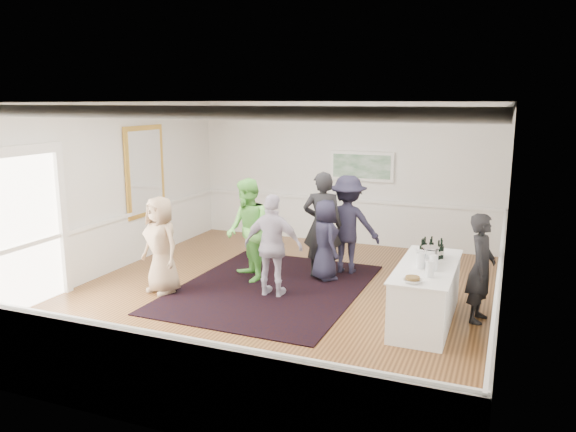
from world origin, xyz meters
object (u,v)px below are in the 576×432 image
at_px(guest_dark_a, 348,225).
at_px(nut_bowl, 413,280).
at_px(guest_tan, 161,245).
at_px(guest_green, 248,230).
at_px(bartender, 481,268).
at_px(guest_dark_b, 322,225).
at_px(guest_navy, 325,240).
at_px(serving_table, 426,293).
at_px(ice_bucket, 430,256).
at_px(guest_lilac, 273,246).

relative_size(guest_dark_a, nut_bowl, 7.49).
relative_size(guest_tan, guest_green, 0.89).
height_order(bartender, guest_tan, guest_tan).
bearing_deg(guest_dark_b, guest_navy, 114.87).
bearing_deg(guest_green, nut_bowl, 18.78).
bearing_deg(serving_table, guest_green, 166.48).
xyz_separation_m(bartender, ice_bucket, (-0.72, -0.21, 0.17)).
distance_m(guest_green, guest_dark_b, 1.37).
distance_m(guest_navy, nut_bowl, 2.95).
height_order(guest_tan, guest_dark_b, guest_dark_b).
xyz_separation_m(bartender, guest_dark_b, (-2.83, 1.13, 0.17)).
bearing_deg(bartender, guest_navy, 77.22).
bearing_deg(guest_dark_a, guest_navy, 59.03).
xyz_separation_m(guest_dark_b, nut_bowl, (2.03, -2.34, -0.08)).
xyz_separation_m(guest_lilac, nut_bowl, (2.46, -1.06, 0.04)).
height_order(bartender, guest_green, guest_green).
relative_size(guest_navy, ice_bucket, 5.71).
bearing_deg(serving_table, guest_tan, -175.21).
bearing_deg(guest_lilac, guest_navy, -116.66).
distance_m(guest_dark_b, nut_bowl, 3.10).
xyz_separation_m(serving_table, guest_dark_a, (-1.75, 1.90, 0.49)).
distance_m(guest_dark_b, guest_navy, 0.29).
bearing_deg(guest_lilac, guest_dark_b, -110.98).
bearing_deg(bartender, nut_bowl, 154.01).
bearing_deg(ice_bucket, nut_bowl, -94.78).
bearing_deg(guest_green, ice_bucket, 34.64).
bearing_deg(ice_bucket, serving_table, -96.87).
xyz_separation_m(guest_dark_b, guest_navy, (0.09, -0.12, -0.24)).
height_order(serving_table, guest_lilac, guest_lilac).
height_order(bartender, guest_dark_a, guest_dark_a).
xyz_separation_m(serving_table, bartender, (0.73, 0.33, 0.38)).
bearing_deg(guest_dark_a, nut_bowl, 115.00).
bearing_deg(guest_dark_b, serving_table, 132.08).
relative_size(guest_green, guest_navy, 1.26).
bearing_deg(guest_dark_a, serving_table, 126.50).
xyz_separation_m(serving_table, nut_bowl, (-0.07, -0.88, 0.47)).
bearing_deg(guest_tan, nut_bowl, 12.25).
bearing_deg(guest_dark_a, guest_dark_b, 45.20).
bearing_deg(guest_navy, guest_dark_b, -1.90).
bearing_deg(bartender, guest_lilac, 100.15).
distance_m(ice_bucket, nut_bowl, 1.00).
bearing_deg(guest_green, guest_dark_b, 75.33).
relative_size(bartender, guest_dark_a, 0.87).
bearing_deg(ice_bucket, guest_lilac, 178.67).
distance_m(guest_dark_b, ice_bucket, 2.51).
relative_size(bartender, nut_bowl, 6.55).
height_order(guest_dark_b, nut_bowl, guest_dark_b).
bearing_deg(guest_navy, serving_table, -163.62).
bearing_deg(guest_navy, guest_dark_a, -64.70).
relative_size(guest_lilac, nut_bowl, 6.95).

